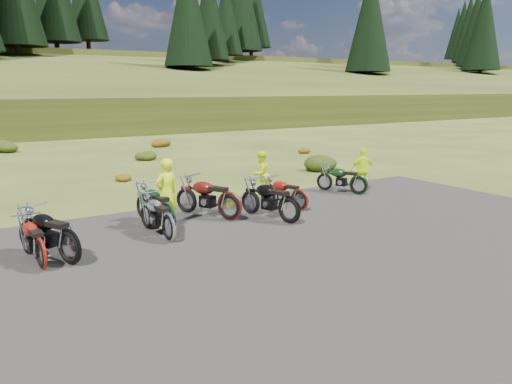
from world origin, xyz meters
TOP-DOWN VIEW (x-y plane):
  - ground at (0.00, 0.00)m, footprint 300.00×300.00m
  - gravel_pad at (0.00, -2.00)m, footprint 20.00×12.00m
  - hill_slope at (0.00, 50.00)m, footprint 300.00×45.97m
  - conifer_26 at (21.00, 49.00)m, footprint 6.16×6.16m
  - conifer_27 at (27.00, 55.00)m, footprint 5.72×5.72m
  - conifer_28 at (33.00, 61.00)m, footprint 5.28×5.28m
  - conifer_30 at (45.00, 73.00)m, footprint 7.48×7.48m
  - conifer_31 at (51.00, 48.00)m, footprint 7.04×7.04m
  - conifer_32 at (57.00, 54.00)m, footprint 6.60×6.60m
  - conifer_33 at (63.00, 60.00)m, footprint 6.16×6.16m
  - conifer_34 at (69.00, 66.00)m, footprint 5.72×5.72m
  - conifer_35 at (75.00, 72.00)m, footprint 5.28×5.28m
  - conifer_36 at (81.00, 78.00)m, footprint 7.92×7.92m
  - conifer_37 at (87.00, 53.00)m, footprint 7.48×7.48m
  - conifer_38 at (93.00, 59.00)m, footprint 7.04×7.04m
  - conifer_39 at (99.00, 65.00)m, footprint 6.60×6.60m
  - conifer_40 at (105.00, 71.00)m, footprint 6.16×6.16m
  - conifer_41 at (111.00, 77.00)m, footprint 5.72×5.72m
  - shrub_3 at (-3.30, 21.90)m, footprint 1.56×1.56m
  - shrub_4 at (-0.40, 9.20)m, footprint 0.77×0.77m
  - shrub_5 at (2.50, 14.50)m, footprint 1.03×1.03m
  - shrub_6 at (5.40, 19.80)m, footprint 1.30×1.30m
  - shrub_7 at (8.30, 7.10)m, footprint 1.56×1.56m
  - shrub_8 at (11.20, 12.40)m, footprint 0.77×0.77m
  - motorcycle_0 at (-4.35, 0.09)m, footprint 1.58×2.36m
  - motorcycle_1 at (-4.91, 0.10)m, footprint 0.81×1.97m
  - motorcycle_2 at (-1.64, 1.27)m, footprint 0.96×2.33m
  - motorcycle_3 at (-1.93, 0.53)m, footprint 0.77×2.07m
  - motorcycle_4 at (0.30, 1.45)m, footprint 1.74×2.46m
  - motorcycle_5 at (1.55, 0.29)m, footprint 1.29×2.34m
  - motorcycle_6 at (2.68, 1.32)m, footprint 1.15×1.98m
  - motorcycle_7 at (5.87, 2.11)m, footprint 1.45×2.05m
  - person_middle at (-1.48, 1.70)m, footprint 0.78×0.62m
  - person_right_a at (2.77, 3.68)m, footprint 0.92×0.81m
  - person_right_b at (6.34, 2.43)m, footprint 1.01×0.66m

SIDE VIEW (x-z plane):
  - ground at x=0.00m, z-range 0.00..0.00m
  - gravel_pad at x=0.00m, z-range -0.02..0.02m
  - hill_slope at x=0.00m, z-range -4.69..4.69m
  - motorcycle_0 at x=-4.35m, z-range -0.59..0.59m
  - motorcycle_1 at x=-4.91m, z-range -0.50..0.50m
  - motorcycle_2 at x=-1.64m, z-range -0.59..0.59m
  - motorcycle_3 at x=-1.93m, z-range -0.53..0.53m
  - motorcycle_4 at x=0.30m, z-range -0.62..0.62m
  - motorcycle_5 at x=1.55m, z-range -0.58..0.58m
  - motorcycle_6 at x=2.68m, z-range -0.49..0.49m
  - motorcycle_7 at x=5.87m, z-range -0.51..0.51m
  - shrub_4 at x=-0.40m, z-range 0.00..0.45m
  - shrub_8 at x=11.20m, z-range 0.00..0.45m
  - shrub_5 at x=2.50m, z-range 0.00..0.61m
  - shrub_6 at x=5.40m, z-range 0.00..0.77m
  - shrub_3 at x=-3.30m, z-range 0.00..0.92m
  - shrub_7 at x=8.30m, z-range 0.00..0.92m
  - person_right_a at x=2.77m, z-range 0.00..1.58m
  - person_right_b at x=6.34m, z-range 0.00..1.59m
  - person_middle at x=-1.48m, z-range 0.00..1.89m
  - conifer_26 at x=21.00m, z-range 5.37..21.37m
  - conifer_27 at x=27.00m, z-range 6.56..21.56m
  - conifer_31 at x=51.00m, z-range 5.18..23.18m
  - conifer_28 at x=33.00m, z-range 7.76..21.76m
  - conifer_32 at x=57.00m, z-range 6.37..23.37m
  - conifer_33 at x=63.00m, z-range 7.56..23.56m
  - conifer_37 at x=87.00m, z-range 6.17..25.17m
  - conifer_34 at x=69.00m, z-range 8.76..23.76m
  - conifer_38 at x=93.00m, z-range 7.37..25.37m
  - conifer_35 at x=75.00m, z-range 9.95..23.95m
  - conifer_39 at x=99.00m, z-range 8.56..25.56m
  - conifer_41 at x=111.00m, z-range 10.15..25.15m
  - conifer_40 at x=105.00m, z-range 9.76..25.76m
  - conifer_30 at x=45.00m, z-range 10.16..29.16m
  - conifer_36 at x=81.00m, z-range 10.16..30.16m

